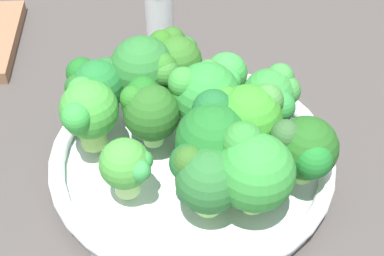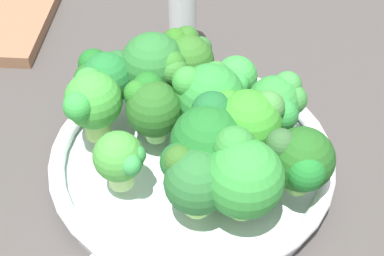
{
  "view_description": "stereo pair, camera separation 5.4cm",
  "coord_description": "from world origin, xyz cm",
  "px_view_note": "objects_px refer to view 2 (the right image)",
  "views": [
    {
      "loc": [
        -13.79,
        36.59,
        43.2
      ],
      "look_at": [
        -1.63,
        0.0,
        5.85
      ],
      "focal_mm": 53.85,
      "sensor_mm": 36.0,
      "label": 1
    },
    {
      "loc": [
        -18.75,
        34.55,
        43.2
      ],
      "look_at": [
        -1.63,
        0.0,
        5.85
      ],
      "focal_mm": 53.85,
      "sensor_mm": 36.0,
      "label": 2
    }
  ],
  "objects_px": {
    "broccoli_floret_12": "(302,158)",
    "pepper_shaker": "(183,17)",
    "broccoli_floret_5": "(235,79)",
    "broccoli_floret_11": "(210,139)",
    "broccoli_floret_0": "(207,95)",
    "broccoli_floret_7": "(193,178)",
    "broccoli_floret_10": "(92,101)",
    "broccoli_floret_2": "(248,122)",
    "broccoli_floret_9": "(105,76)",
    "broccoli_floret_4": "(278,103)",
    "broccoli_floret_6": "(242,173)",
    "bowl": "(192,160)",
    "broccoli_floret_8": "(150,106)",
    "broccoli_floret_3": "(156,66)",
    "broccoli_floret_1": "(120,159)",
    "broccoli_floret_13": "(188,57)"
  },
  "relations": [
    {
      "from": "broccoli_floret_6",
      "to": "broccoli_floret_3",
      "type": "bearing_deg",
      "value": -35.34
    },
    {
      "from": "broccoli_floret_13",
      "to": "broccoli_floret_6",
      "type": "bearing_deg",
      "value": 131.94
    },
    {
      "from": "broccoli_floret_0",
      "to": "broccoli_floret_4",
      "type": "bearing_deg",
      "value": -158.67
    },
    {
      "from": "broccoli_floret_1",
      "to": "broccoli_floret_3",
      "type": "relative_size",
      "value": 0.75
    },
    {
      "from": "pepper_shaker",
      "to": "broccoli_floret_8",
      "type": "bearing_deg",
      "value": 107.18
    },
    {
      "from": "broccoli_floret_9",
      "to": "broccoli_floret_8",
      "type": "bearing_deg",
      "value": 162.18
    },
    {
      "from": "bowl",
      "to": "broccoli_floret_10",
      "type": "bearing_deg",
      "value": 12.97
    },
    {
      "from": "broccoli_floret_7",
      "to": "broccoli_floret_8",
      "type": "relative_size",
      "value": 1.01
    },
    {
      "from": "broccoli_floret_10",
      "to": "broccoli_floret_13",
      "type": "xyz_separation_m",
      "value": [
        -0.05,
        -0.1,
        -0.0
      ]
    },
    {
      "from": "broccoli_floret_12",
      "to": "pepper_shaker",
      "type": "bearing_deg",
      "value": -40.1
    },
    {
      "from": "bowl",
      "to": "broccoli_floret_9",
      "type": "xyz_separation_m",
      "value": [
        0.11,
        -0.02,
        0.05
      ]
    },
    {
      "from": "broccoli_floret_8",
      "to": "broccoli_floret_11",
      "type": "distance_m",
      "value": 0.07
    },
    {
      "from": "broccoli_floret_4",
      "to": "broccoli_floret_12",
      "type": "distance_m",
      "value": 0.07
    },
    {
      "from": "broccoli_floret_2",
      "to": "pepper_shaker",
      "type": "bearing_deg",
      "value": -47.28
    },
    {
      "from": "broccoli_floret_4",
      "to": "broccoli_floret_5",
      "type": "relative_size",
      "value": 1.13
    },
    {
      "from": "broccoli_floret_11",
      "to": "broccoli_floret_13",
      "type": "relative_size",
      "value": 1.13
    },
    {
      "from": "broccoli_floret_3",
      "to": "broccoli_floret_6",
      "type": "bearing_deg",
      "value": 144.66
    },
    {
      "from": "broccoli_floret_9",
      "to": "broccoli_floret_12",
      "type": "relative_size",
      "value": 0.98
    },
    {
      "from": "broccoli_floret_2",
      "to": "broccoli_floret_7",
      "type": "relative_size",
      "value": 1.21
    },
    {
      "from": "bowl",
      "to": "broccoli_floret_4",
      "type": "distance_m",
      "value": 0.1
    },
    {
      "from": "broccoli_floret_8",
      "to": "broccoli_floret_9",
      "type": "xyz_separation_m",
      "value": [
        0.06,
        -0.02,
        -0.0
      ]
    },
    {
      "from": "broccoli_floret_0",
      "to": "broccoli_floret_1",
      "type": "xyz_separation_m",
      "value": [
        0.04,
        0.1,
        -0.01
      ]
    },
    {
      "from": "broccoli_floret_3",
      "to": "broccoli_floret_6",
      "type": "height_order",
      "value": "broccoli_floret_6"
    },
    {
      "from": "broccoli_floret_7",
      "to": "pepper_shaker",
      "type": "relative_size",
      "value": 0.65
    },
    {
      "from": "bowl",
      "to": "broccoli_floret_0",
      "type": "height_order",
      "value": "broccoli_floret_0"
    },
    {
      "from": "bowl",
      "to": "broccoli_floret_5",
      "type": "relative_size",
      "value": 4.71
    },
    {
      "from": "broccoli_floret_2",
      "to": "broccoli_floret_9",
      "type": "distance_m",
      "value": 0.16
    },
    {
      "from": "broccoli_floret_0",
      "to": "broccoli_floret_11",
      "type": "bearing_deg",
      "value": 117.55
    },
    {
      "from": "pepper_shaker",
      "to": "broccoli_floret_0",
      "type": "bearing_deg",
      "value": 124.99
    },
    {
      "from": "broccoli_floret_11",
      "to": "broccoli_floret_13",
      "type": "xyz_separation_m",
      "value": [
        0.07,
        -0.1,
        -0.0
      ]
    },
    {
      "from": "broccoli_floret_6",
      "to": "pepper_shaker",
      "type": "relative_size",
      "value": 0.79
    },
    {
      "from": "broccoli_floret_10",
      "to": "broccoli_floret_11",
      "type": "height_order",
      "value": "broccoli_floret_11"
    },
    {
      "from": "broccoli_floret_2",
      "to": "bowl",
      "type": "bearing_deg",
      "value": 14.16
    },
    {
      "from": "broccoli_floret_7",
      "to": "broccoli_floret_10",
      "type": "height_order",
      "value": "broccoli_floret_10"
    },
    {
      "from": "broccoli_floret_8",
      "to": "broccoli_floret_9",
      "type": "height_order",
      "value": "same"
    },
    {
      "from": "broccoli_floret_5",
      "to": "broccoli_floret_6",
      "type": "distance_m",
      "value": 0.13
    },
    {
      "from": "pepper_shaker",
      "to": "broccoli_floret_10",
      "type": "bearing_deg",
      "value": 90.78
    },
    {
      "from": "broccoli_floret_5",
      "to": "broccoli_floret_11",
      "type": "xyz_separation_m",
      "value": [
        -0.02,
        0.1,
        0.01
      ]
    },
    {
      "from": "broccoli_floret_6",
      "to": "broccoli_floret_10",
      "type": "relative_size",
      "value": 1.1
    },
    {
      "from": "broccoli_floret_0",
      "to": "broccoli_floret_7",
      "type": "distance_m",
      "value": 0.1
    },
    {
      "from": "broccoli_floret_5",
      "to": "broccoli_floret_8",
      "type": "distance_m",
      "value": 0.09
    },
    {
      "from": "bowl",
      "to": "broccoli_floret_3",
      "type": "relative_size",
      "value": 3.59
    },
    {
      "from": "broccoli_floret_1",
      "to": "broccoli_floret_12",
      "type": "xyz_separation_m",
      "value": [
        -0.14,
        -0.07,
        0.01
      ]
    },
    {
      "from": "broccoli_floret_3",
      "to": "broccoli_floret_4",
      "type": "relative_size",
      "value": 1.16
    },
    {
      "from": "broccoli_floret_3",
      "to": "broccoli_floret_7",
      "type": "bearing_deg",
      "value": 131.02
    },
    {
      "from": "broccoli_floret_4",
      "to": "broccoli_floret_10",
      "type": "bearing_deg",
      "value": 26.27
    },
    {
      "from": "broccoli_floret_5",
      "to": "broccoli_floret_13",
      "type": "relative_size",
      "value": 0.86
    },
    {
      "from": "bowl",
      "to": "broccoli_floret_8",
      "type": "distance_m",
      "value": 0.07
    },
    {
      "from": "broccoli_floret_2",
      "to": "broccoli_floret_12",
      "type": "bearing_deg",
      "value": 167.99
    },
    {
      "from": "broccoli_floret_9",
      "to": "bowl",
      "type": "bearing_deg",
      "value": 169.28
    }
  ]
}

